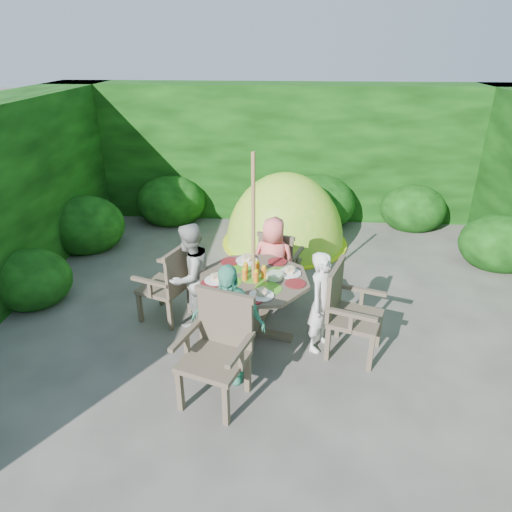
# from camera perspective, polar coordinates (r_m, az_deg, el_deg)

# --- Properties ---
(ground) EXTENTS (60.00, 60.00, 0.00)m
(ground) POSITION_cam_1_polar(r_m,az_deg,el_deg) (5.89, 3.08, -7.73)
(ground) COLOR #44413D
(ground) RESTS_ON ground
(hedge_enclosure) EXTENTS (9.00, 9.00, 2.50)m
(hedge_enclosure) POSITION_cam_1_polar(r_m,az_deg,el_deg) (6.57, 3.60, 7.94)
(hedge_enclosure) COLOR black
(hedge_enclosure) RESTS_ON ground
(patio_table) EXTENTS (1.61, 1.61, 0.92)m
(patio_table) POSITION_cam_1_polar(r_m,az_deg,el_deg) (5.25, -0.26, -3.87)
(patio_table) COLOR #40372A
(patio_table) RESTS_ON ground
(parasol_pole) EXTENTS (0.05, 0.05, 2.20)m
(parasol_pole) POSITION_cam_1_polar(r_m,az_deg,el_deg) (5.05, -0.32, 0.62)
(parasol_pole) COLOR olive
(parasol_pole) RESTS_ON ground
(garden_chair_right) EXTENTS (0.70, 0.75, 1.01)m
(garden_chair_right) POSITION_cam_1_polar(r_m,az_deg,el_deg) (5.12, 11.45, -6.68)
(garden_chair_right) COLOR #40372A
(garden_chair_right) RESTS_ON ground
(garden_chair_left) EXTENTS (0.68, 0.72, 0.97)m
(garden_chair_left) POSITION_cam_1_polar(r_m,az_deg,el_deg) (5.71, -10.82, -3.30)
(garden_chair_left) COLOR #40372A
(garden_chair_left) RESTS_ON ground
(garden_chair_back) EXTENTS (0.64, 0.60, 0.88)m
(garden_chair_back) POSITION_cam_1_polar(r_m,az_deg,el_deg) (6.27, 2.86, -0.60)
(garden_chair_back) COLOR #40372A
(garden_chair_back) RESTS_ON ground
(garden_chair_front) EXTENTS (0.77, 0.73, 1.04)m
(garden_chair_front) POSITION_cam_1_polar(r_m,az_deg,el_deg) (4.45, -4.78, -11.39)
(garden_chair_front) COLOR #40372A
(garden_chair_front) RESTS_ON ground
(child_right) EXTENTS (0.47, 0.52, 1.19)m
(child_right) POSITION_cam_1_polar(r_m,az_deg,el_deg) (5.12, 8.26, -5.71)
(child_right) COLOR silver
(child_right) RESTS_ON ground
(child_left) EXTENTS (0.74, 0.80, 1.31)m
(child_left) POSITION_cam_1_polar(r_m,az_deg,el_deg) (5.53, -8.21, -2.47)
(child_left) COLOR #9C9D98
(child_left) RESTS_ON ground
(child_back) EXTENTS (0.65, 0.48, 1.20)m
(child_back) POSITION_cam_1_polar(r_m,az_deg,el_deg) (5.95, 2.15, -0.68)
(child_back) COLOR #FB6E67
(child_back) RESTS_ON ground
(child_front) EXTENTS (0.81, 0.44, 1.31)m
(child_front) POSITION_cam_1_polar(r_m,az_deg,el_deg) (4.61, -3.52, -8.39)
(child_front) COLOR #4FB997
(child_front) RESTS_ON ground
(dome_tent) EXTENTS (2.52, 2.52, 2.47)m
(dome_tent) POSITION_cam_1_polar(r_m,az_deg,el_deg) (8.00, 3.61, 1.63)
(dome_tent) COLOR #7AD228
(dome_tent) RESTS_ON ground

